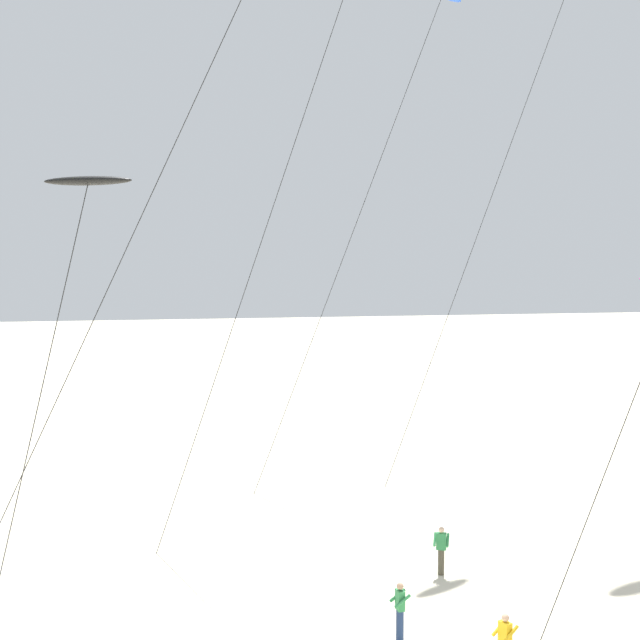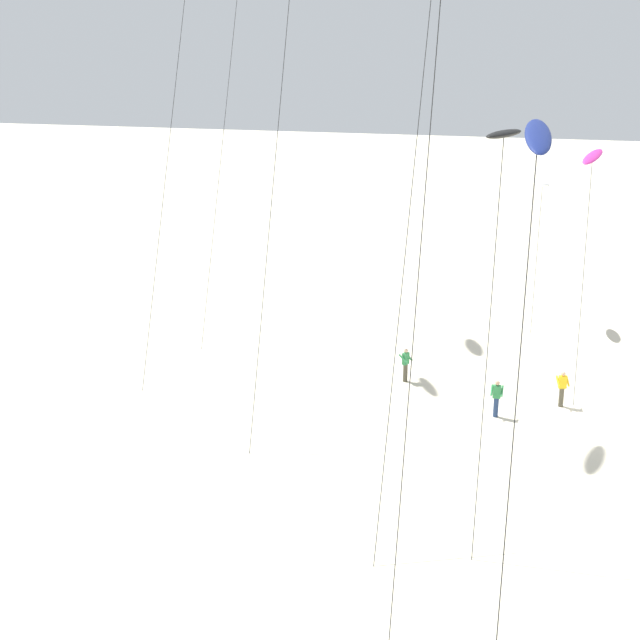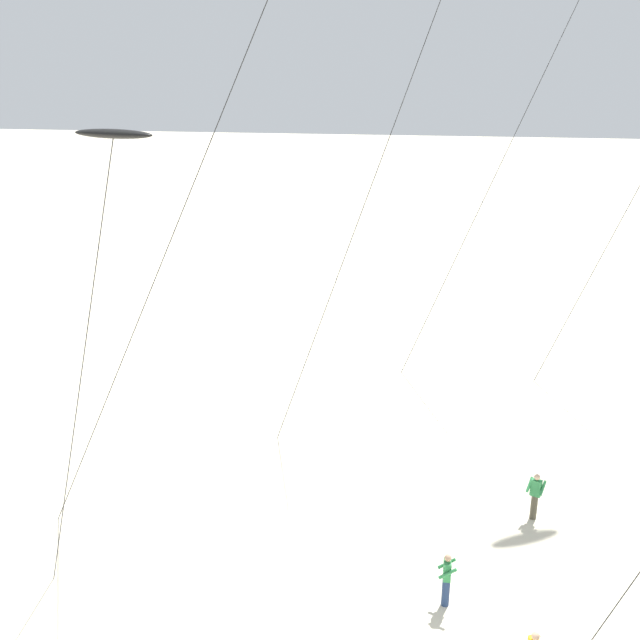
% 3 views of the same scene
% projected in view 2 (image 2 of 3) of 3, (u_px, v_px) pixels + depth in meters
% --- Properties ---
extents(ground_plane, '(260.00, 260.00, 0.00)m').
position_uv_depth(ground_plane, '(578.00, 422.00, 36.86)').
color(ground_plane, beige).
extents(kite_black, '(4.21, 1.23, 12.99)m').
position_uv_depth(kite_black, '(504.00, 140.00, 25.82)').
color(kite_black, black).
rests_on(kite_black, ground).
extents(kite_magenta, '(5.48, 1.20, 11.00)m').
position_uv_depth(kite_magenta, '(592.00, 159.00, 39.38)').
color(kite_magenta, '#D8339E').
rests_on(kite_magenta, ground).
extents(kite_navy, '(6.98, 0.86, 13.89)m').
position_uv_depth(kite_navy, '(537.00, 144.00, 18.47)').
color(kite_navy, navy).
rests_on(kite_navy, ground).
extents(kite_white, '(3.67, 0.95, 8.44)m').
position_uv_depth(kite_white, '(542.00, 185.00, 48.39)').
color(kite_white, white).
rests_on(kite_white, ground).
extents(kite_flyer_nearest, '(0.65, 0.67, 1.67)m').
position_uv_depth(kite_flyer_nearest, '(562.00, 388.00, 38.21)').
color(kite_flyer_nearest, '#4C4738').
rests_on(kite_flyer_nearest, ground).
extents(kite_flyer_middle, '(0.53, 0.55, 1.67)m').
position_uv_depth(kite_flyer_middle, '(497.00, 398.00, 37.13)').
color(kite_flyer_middle, navy).
rests_on(kite_flyer_middle, ground).
extents(kite_flyer_furthest, '(0.69, 0.67, 1.67)m').
position_uv_depth(kite_flyer_furthest, '(406.00, 364.00, 41.14)').
color(kite_flyer_furthest, '#4C4738').
rests_on(kite_flyer_furthest, ground).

